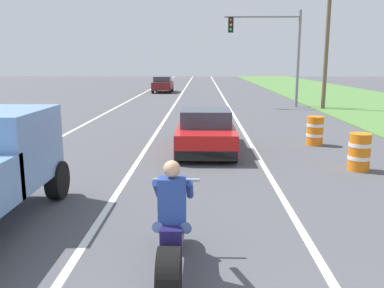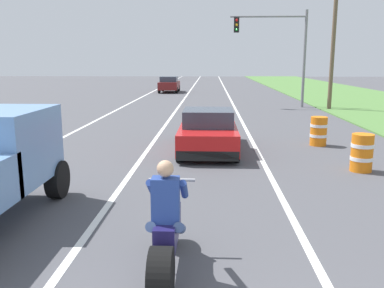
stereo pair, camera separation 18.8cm
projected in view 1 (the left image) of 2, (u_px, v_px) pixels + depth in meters
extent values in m
cube|color=white|center=(103.00, 114.00, 22.56)|extent=(0.14, 120.00, 0.01)
cube|color=white|center=(234.00, 115.00, 22.38)|extent=(0.14, 120.00, 0.01)
cube|color=white|center=(168.00, 115.00, 22.47)|extent=(0.14, 120.00, 0.01)
cylinder|color=black|center=(169.00, 276.00, 4.89)|extent=(0.28, 0.69, 0.69)
cylinder|color=black|center=(177.00, 227.00, 6.41)|extent=(0.12, 0.63, 0.63)
cube|color=#1E194C|center=(174.00, 228.00, 5.65)|extent=(0.28, 1.10, 0.36)
cylinder|color=#B2B2B7|center=(177.00, 207.00, 6.26)|extent=(0.08, 0.36, 0.73)
cylinder|color=#A5A5AA|center=(176.00, 180.00, 6.16)|extent=(0.70, 0.05, 0.05)
cube|color=navy|center=(172.00, 200.00, 5.32)|extent=(0.36, 0.24, 0.60)
sphere|color=tan|center=(172.00, 169.00, 5.24)|extent=(0.22, 0.22, 0.22)
cylinder|color=#384C7A|center=(159.00, 228.00, 5.44)|extent=(0.14, 0.47, 0.32)
cylinder|color=navy|center=(158.00, 189.00, 5.61)|extent=(0.10, 0.51, 0.40)
cylinder|color=#384C7A|center=(186.00, 228.00, 5.43)|extent=(0.14, 0.47, 0.32)
cylinder|color=navy|center=(190.00, 189.00, 5.60)|extent=(0.10, 0.51, 0.40)
cube|color=red|center=(206.00, 134.00, 13.39)|extent=(1.80, 4.30, 0.64)
cube|color=#333D4C|center=(206.00, 117.00, 13.08)|extent=(1.56, 1.70, 0.52)
cube|color=black|center=(206.00, 155.00, 11.43)|extent=(1.76, 0.20, 0.28)
cylinder|color=black|center=(183.00, 132.00, 15.02)|extent=(0.24, 0.64, 0.64)
cylinder|color=black|center=(227.00, 132.00, 14.98)|extent=(0.24, 0.64, 0.64)
cylinder|color=black|center=(178.00, 151.00, 11.88)|extent=(0.24, 0.64, 0.64)
cylinder|color=black|center=(234.00, 151.00, 11.84)|extent=(0.24, 0.64, 0.64)
cube|color=#333D4C|center=(1.00, 124.00, 7.99)|extent=(1.67, 0.29, 0.57)
cylinder|color=black|center=(57.00, 180.00, 8.66)|extent=(0.28, 0.80, 0.80)
cylinder|color=gray|center=(298.00, 59.00, 25.81)|extent=(0.18, 0.18, 6.00)
cylinder|color=gray|center=(262.00, 17.00, 25.35)|extent=(4.68, 0.12, 0.12)
cube|color=black|center=(231.00, 25.00, 25.50)|extent=(0.32, 0.24, 0.90)
sphere|color=red|center=(231.00, 20.00, 25.31)|extent=(0.16, 0.16, 0.16)
sphere|color=orange|center=(231.00, 25.00, 25.36)|extent=(0.16, 0.16, 0.16)
sphere|color=green|center=(231.00, 30.00, 25.42)|extent=(0.16, 0.16, 0.16)
cylinder|color=brown|center=(327.00, 34.00, 24.17)|extent=(0.24, 0.24, 8.91)
cylinder|color=orange|center=(359.00, 152.00, 10.89)|extent=(0.56, 0.56, 1.00)
cylinder|color=white|center=(360.00, 145.00, 10.85)|extent=(0.58, 0.58, 0.10)
cylinder|color=white|center=(359.00, 157.00, 10.92)|extent=(0.58, 0.58, 0.10)
cylinder|color=orange|center=(315.00, 131.00, 14.24)|extent=(0.56, 0.56, 1.00)
cylinder|color=white|center=(315.00, 125.00, 14.20)|extent=(0.58, 0.58, 0.10)
cylinder|color=white|center=(315.00, 135.00, 14.27)|extent=(0.58, 0.58, 0.10)
cube|color=maroon|center=(163.00, 85.00, 38.91)|extent=(1.76, 4.00, 0.70)
cube|color=#333D4C|center=(163.00, 79.00, 38.60)|extent=(1.56, 2.00, 0.50)
cylinder|color=black|center=(156.00, 88.00, 40.37)|extent=(0.20, 0.60, 0.60)
cylinder|color=black|center=(172.00, 88.00, 40.33)|extent=(0.20, 0.60, 0.60)
cylinder|color=black|center=(153.00, 90.00, 37.63)|extent=(0.20, 0.60, 0.60)
cylinder|color=black|center=(170.00, 90.00, 37.59)|extent=(0.20, 0.60, 0.60)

